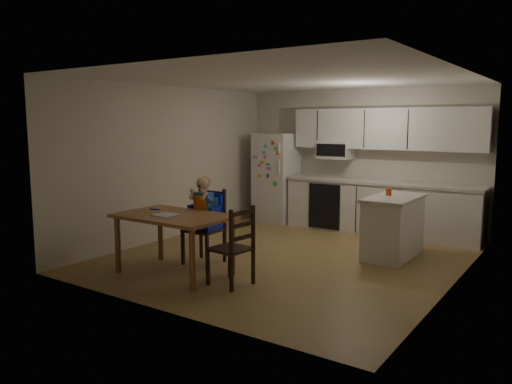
{
  "coord_description": "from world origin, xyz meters",
  "views": [
    {
      "loc": [
        3.53,
        -5.99,
        1.91
      ],
      "look_at": [
        0.05,
        -0.89,
        1.05
      ],
      "focal_mm": 35.0,
      "sensor_mm": 36.0,
      "label": 1
    }
  ],
  "objects_px": {
    "chair_booster": "(206,211)",
    "red_cup": "(389,192)",
    "kitchen_island": "(393,226)",
    "dining_table": "(174,223)",
    "refrigerator": "(277,178)",
    "chair_side": "(236,242)"
  },
  "relations": [
    {
      "from": "chair_booster",
      "to": "red_cup",
      "type": "bearing_deg",
      "value": 40.48
    },
    {
      "from": "kitchen_island",
      "to": "red_cup",
      "type": "relative_size",
      "value": 11.26
    },
    {
      "from": "kitchen_island",
      "to": "chair_booster",
      "type": "xyz_separation_m",
      "value": [
        -2.01,
        -1.75,
        0.28
      ]
    },
    {
      "from": "kitchen_island",
      "to": "dining_table",
      "type": "bearing_deg",
      "value": -130.24
    },
    {
      "from": "refrigerator",
      "to": "red_cup",
      "type": "distance_m",
      "value": 2.91
    },
    {
      "from": "kitchen_island",
      "to": "dining_table",
      "type": "relative_size",
      "value": 0.83
    },
    {
      "from": "dining_table",
      "to": "chair_booster",
      "type": "bearing_deg",
      "value": 90.27
    },
    {
      "from": "refrigerator",
      "to": "chair_booster",
      "type": "relative_size",
      "value": 1.42
    },
    {
      "from": "kitchen_island",
      "to": "chair_side",
      "type": "xyz_separation_m",
      "value": [
        -1.06,
        -2.33,
        0.1
      ]
    },
    {
      "from": "refrigerator",
      "to": "kitchen_island",
      "type": "xyz_separation_m",
      "value": [
        2.76,
        -1.27,
        -0.41
      ]
    },
    {
      "from": "refrigerator",
      "to": "dining_table",
      "type": "height_order",
      "value": "refrigerator"
    },
    {
      "from": "refrigerator",
      "to": "kitchen_island",
      "type": "height_order",
      "value": "refrigerator"
    },
    {
      "from": "kitchen_island",
      "to": "chair_booster",
      "type": "height_order",
      "value": "chair_booster"
    },
    {
      "from": "red_cup",
      "to": "kitchen_island",
      "type": "bearing_deg",
      "value": -32.87
    },
    {
      "from": "chair_booster",
      "to": "dining_table",
      "type": "bearing_deg",
      "value": -93.1
    },
    {
      "from": "dining_table",
      "to": "red_cup",
      "type": "bearing_deg",
      "value": 52.2
    },
    {
      "from": "refrigerator",
      "to": "dining_table",
      "type": "distance_m",
      "value": 3.72
    },
    {
      "from": "chair_booster",
      "to": "chair_side",
      "type": "bearing_deg",
      "value": -34.8
    },
    {
      "from": "refrigerator",
      "to": "dining_table",
      "type": "relative_size",
      "value": 1.19
    },
    {
      "from": "refrigerator",
      "to": "red_cup",
      "type": "relative_size",
      "value": 16.26
    },
    {
      "from": "red_cup",
      "to": "chair_side",
      "type": "distance_m",
      "value": 2.61
    },
    {
      "from": "red_cup",
      "to": "refrigerator",
      "type": "bearing_deg",
      "value": 155.68
    }
  ]
}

